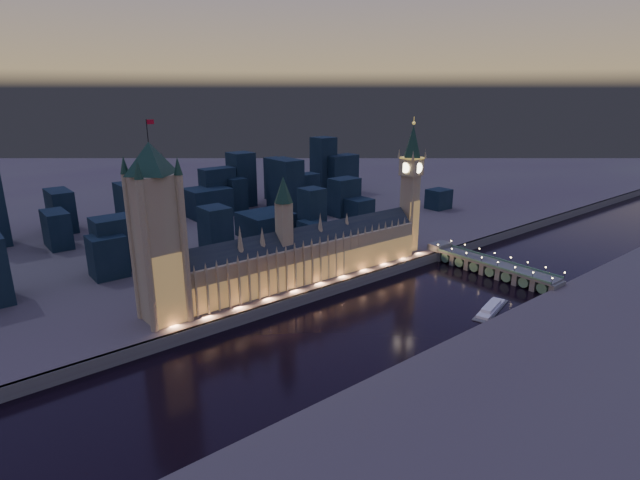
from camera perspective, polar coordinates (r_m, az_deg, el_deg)
ground_plane at (r=330.92m, az=5.35°, el=-8.65°), size 2000.00×2000.00×0.00m
north_bank at (r=774.50m, az=-22.49°, el=5.36°), size 2000.00×960.00×8.00m
embankment_wall at (r=357.06m, az=0.78°, el=-5.89°), size 2000.00×2.50×8.00m
palace_of_westminster at (r=363.14m, az=-1.54°, el=-1.72°), size 202.00×25.22×78.00m
victoria_tower at (r=301.72m, az=-18.16°, el=1.54°), size 31.68×31.68×118.62m
elizabeth_tower at (r=425.94m, az=10.36°, el=6.99°), size 18.00×18.00×112.65m
westminster_bridge at (r=422.45m, az=18.64°, el=-2.84°), size 18.98×113.00×15.90m
river_boat at (r=355.66m, az=18.95°, el=-7.39°), size 45.46×21.88×4.50m
city_backdrop at (r=532.37m, az=-10.61°, el=4.58°), size 475.39×215.63×84.64m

